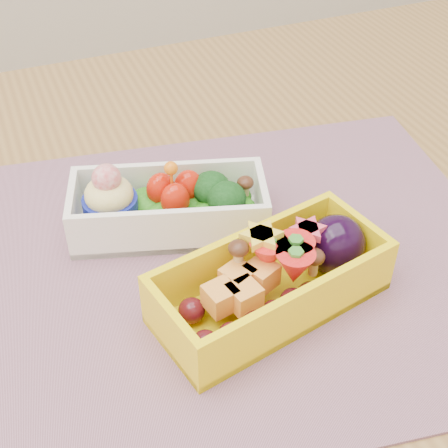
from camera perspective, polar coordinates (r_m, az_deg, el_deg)
name	(u,v)px	position (r m, az deg, el deg)	size (l,w,h in m)	color
table	(179,319)	(0.64, -4.01, -8.46)	(1.20, 0.80, 0.75)	brown
placemat	(218,264)	(0.55, -0.53, -3.59)	(0.50, 0.39, 0.00)	gray
bento_white	(168,206)	(0.57, -5.02, 1.60)	(0.19, 0.12, 0.07)	white
bento_yellow	(276,279)	(0.50, 4.61, -4.86)	(0.20, 0.12, 0.06)	yellow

